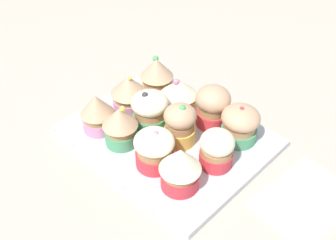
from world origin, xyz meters
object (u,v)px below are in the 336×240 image
cupcake_10 (213,105)px  napkin (306,199)px  cupcake_11 (240,124)px  cupcake_7 (215,150)px  cupcake_8 (157,76)px  cupcake_3 (180,167)px  cupcake_6 (181,123)px  cupcake_9 (179,94)px  cupcake_2 (154,149)px  cupcake_0 (97,112)px  cupcake_1 (120,125)px  baking_tray (168,136)px  cupcake_4 (128,94)px  cupcake_5 (150,110)px

cupcake_10 → napkin: size_ratio=0.52×
cupcake_11 → cupcake_7: bearing=-83.3°
cupcake_8 → cupcake_3: bearing=-36.7°
cupcake_6 → cupcake_9: cupcake_6 is taller
cupcake_2 → cupcake_11: bearing=66.5°
cupcake_8 → cupcake_0: bearing=-89.4°
cupcake_0 → cupcake_1: size_ratio=0.95×
cupcake_2 → cupcake_10: (0.16, 13.87, 0.66)cm
cupcake_8 → cupcake_11: 19.10cm
cupcake_6 → cupcake_3: bearing=-47.9°
baking_tray → cupcake_11: bearing=37.1°
cupcake_4 → cupcake_7: size_ratio=1.12×
cupcake_7 → cupcake_9: (-13.63, 6.64, 0.06)cm
cupcake_4 → cupcake_10: bearing=29.9°
cupcake_3 → cupcake_2: bearing=174.8°
cupcake_6 → cupcake_8: size_ratio=0.97×
cupcake_7 → cupcake_9: bearing=154.0°
baking_tray → cupcake_8: (-9.60, 6.95, 4.63)cm
cupcake_11 → cupcake_0: bearing=-142.5°
cupcake_3 → cupcake_5: size_ratio=1.01×
cupcake_8 → napkin: size_ratio=0.55×
cupcake_1 → cupcake_2: size_ratio=1.11×
baking_tray → cupcake_5: cupcake_5 is taller
cupcake_3 → cupcake_11: bearing=89.4°
cupcake_3 → cupcake_4: size_ratio=1.00×
cupcake_5 → cupcake_10: 10.73cm
cupcake_10 → cupcake_11: bearing=-0.3°
baking_tray → cupcake_7: size_ratio=4.94×
cupcake_10 → cupcake_3: bearing=-68.4°
cupcake_8 → cupcake_11: bearing=0.7°
cupcake_3 → napkin: (14.87, 11.60, -4.77)cm
cupcake_2 → cupcake_8: 18.89cm
cupcake_2 → cupcake_9: (-6.73, 12.83, 0.04)cm
cupcake_7 → cupcake_4: bearing=179.8°
cupcake_4 → cupcake_6: 12.32cm
cupcake_7 → napkin: cupcake_7 is taller
cupcake_3 → cupcake_9: 18.36cm
cupcake_6 → cupcake_11: 9.77cm
cupcake_10 → cupcake_4: bearing=-150.1°
cupcake_1 → cupcake_6: bearing=46.6°
baking_tray → cupcake_2: cupcake_2 is taller
baking_tray → cupcake_2: bearing=-62.4°
cupcake_5 → cupcake_6: (6.32, 0.84, 0.18)cm
cupcake_6 → cupcake_9: bearing=134.7°
cupcake_2 → cupcake_4: (-13.09, 6.25, 0.41)cm
cupcake_2 → cupcake_4: cupcake_4 is taller
cupcake_3 → cupcake_5: (-12.95, 6.50, -0.27)cm
cupcake_4 → cupcake_2: bearing=-25.5°
cupcake_4 → cupcake_7: cupcake_4 is taller
cupcake_4 → cupcake_11: cupcake_4 is taller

